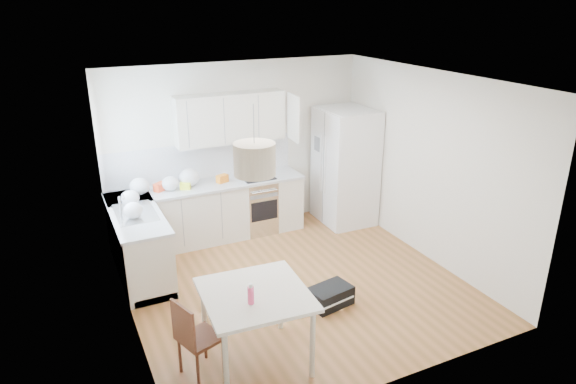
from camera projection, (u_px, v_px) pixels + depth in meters
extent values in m
plane|color=brown|center=(295.00, 283.00, 6.88)|extent=(4.20, 4.20, 0.00)
plane|color=white|center=(296.00, 80.00, 5.92)|extent=(4.20, 4.20, 0.00)
plane|color=silver|center=(237.00, 148.00, 8.17)|extent=(4.20, 0.00, 4.20)
plane|color=silver|center=(122.00, 219.00, 5.55)|extent=(0.00, 4.20, 4.20)
plane|color=silver|center=(428.00, 167.00, 7.25)|extent=(0.00, 4.20, 4.20)
cube|color=#BFE0F9|center=(105.00, 155.00, 6.39)|extent=(0.02, 1.00, 1.00)
cube|color=beige|center=(210.00, 213.00, 8.00)|extent=(3.00, 0.60, 0.88)
cube|color=beige|center=(138.00, 244.00, 7.01)|extent=(0.60, 1.80, 0.88)
cube|color=#B5B7BA|center=(208.00, 185.00, 7.84)|extent=(3.02, 0.64, 0.04)
cube|color=#B5B7BA|center=(135.00, 213.00, 6.85)|extent=(0.64, 1.82, 0.04)
cube|color=white|center=(201.00, 161.00, 7.97)|extent=(3.00, 0.01, 0.58)
cube|color=white|center=(109.00, 195.00, 6.62)|extent=(0.01, 1.80, 0.58)
cube|color=beige|center=(230.00, 118.00, 7.79)|extent=(1.70, 0.32, 0.75)
cube|color=beige|center=(255.00, 294.00, 5.14)|extent=(1.11, 1.11, 0.04)
cylinder|color=beige|center=(226.00, 366.00, 4.75)|extent=(0.06, 0.06, 0.79)
cylinder|color=beige|center=(312.00, 344.00, 5.06)|extent=(0.06, 0.06, 0.79)
cylinder|color=beige|center=(204.00, 315.00, 5.52)|extent=(0.06, 0.06, 0.79)
cylinder|color=beige|center=(281.00, 298.00, 5.82)|extent=(0.06, 0.06, 0.79)
cylinder|color=#E63F6F|center=(251.00, 294.00, 4.92)|extent=(0.07, 0.07, 0.22)
cube|color=black|center=(330.00, 296.00, 6.37)|extent=(0.58, 0.43, 0.24)
cylinder|color=beige|center=(255.00, 159.00, 4.78)|extent=(0.46, 0.46, 0.31)
ellipsoid|color=silver|center=(139.00, 186.00, 7.37)|extent=(0.28, 0.24, 0.25)
ellipsoid|color=silver|center=(170.00, 183.00, 7.54)|extent=(0.25, 0.21, 0.22)
ellipsoid|color=silver|center=(189.00, 177.00, 7.70)|extent=(0.31, 0.26, 0.28)
ellipsoid|color=silver|center=(130.00, 198.00, 6.99)|extent=(0.25, 0.21, 0.22)
ellipsoid|color=silver|center=(133.00, 210.00, 6.59)|extent=(0.24, 0.21, 0.22)
cube|color=orange|center=(222.00, 179.00, 7.89)|extent=(0.20, 0.16, 0.12)
cube|color=yellow|center=(185.00, 186.00, 7.61)|extent=(0.18, 0.15, 0.10)
cube|color=#B73416|center=(160.00, 187.00, 7.55)|extent=(0.21, 0.19, 0.12)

